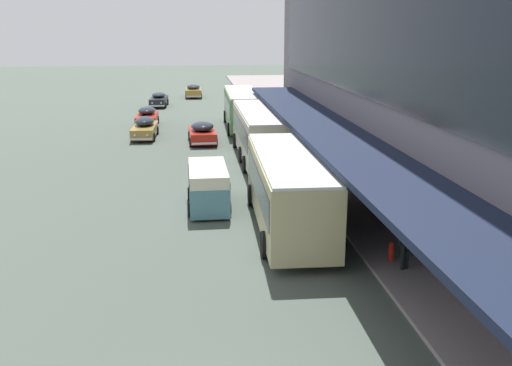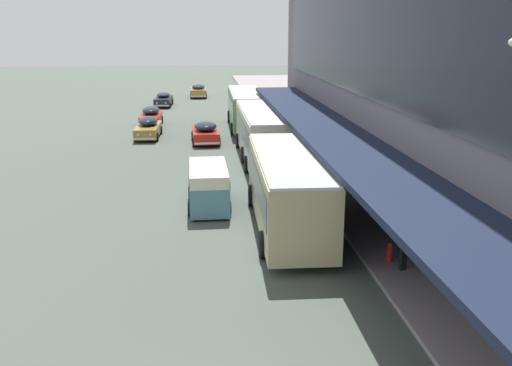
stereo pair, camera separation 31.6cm
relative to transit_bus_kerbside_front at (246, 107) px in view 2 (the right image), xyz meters
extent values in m
cube|color=#518D4E|center=(0.00, 0.00, -0.12)|extent=(2.69, 10.23, 2.61)
cube|color=black|center=(0.00, 0.00, 0.20)|extent=(2.72, 9.41, 1.15)
cube|color=silver|center=(0.00, 0.00, 1.24)|extent=(2.58, 10.23, 0.12)
cube|color=black|center=(0.07, 5.13, 0.94)|extent=(1.27, 0.08, 0.36)
cylinder|color=black|center=(-1.23, 3.48, -1.27)|extent=(0.26, 1.00, 1.00)
cylinder|color=black|center=(1.32, 3.45, -1.27)|extent=(0.26, 1.00, 1.00)
cylinder|color=black|center=(-1.32, -3.15, -1.27)|extent=(0.26, 1.00, 1.00)
cylinder|color=black|center=(1.23, -3.18, -1.27)|extent=(0.26, 1.00, 1.00)
cube|color=tan|center=(-0.31, -24.65, -0.08)|extent=(2.74, 9.87, 2.68)
cube|color=black|center=(-0.31, -24.65, 0.24)|extent=(2.76, 9.08, 1.18)
cube|color=silver|center=(-0.31, -24.65, 1.31)|extent=(2.64, 9.87, 0.12)
cube|color=black|center=(-0.20, -19.70, 1.01)|extent=(1.26, 0.09, 0.36)
cylinder|color=black|center=(-1.49, -21.28, -1.27)|extent=(0.27, 1.01, 1.00)
cylinder|color=black|center=(1.02, -21.34, -1.27)|extent=(0.27, 1.01, 1.00)
cylinder|color=black|center=(-1.64, -27.66, -1.27)|extent=(0.27, 1.01, 1.00)
cylinder|color=black|center=(0.87, -27.72, -1.27)|extent=(0.27, 1.01, 1.00)
cube|color=beige|center=(0.08, -11.61, -0.09)|extent=(2.58, 11.13, 2.67)
cube|color=black|center=(0.08, -11.61, 0.23)|extent=(2.62, 10.24, 1.18)
cube|color=silver|center=(0.08, -11.61, 1.30)|extent=(2.48, 11.13, 0.12)
cube|color=black|center=(0.07, -6.01, 1.00)|extent=(1.28, 0.06, 0.36)
cylinder|color=black|center=(-1.20, -7.83, -1.27)|extent=(0.25, 1.00, 1.00)
cylinder|color=black|center=(1.36, -7.82, -1.27)|extent=(0.25, 1.00, 1.00)
cylinder|color=black|center=(-1.19, -15.06, -1.27)|extent=(0.25, 1.00, 1.00)
cylinder|color=black|center=(1.37, -15.05, -1.27)|extent=(0.25, 1.00, 1.00)
cylinder|color=black|center=(-1.19, -12.44, -1.27)|extent=(0.25, 1.00, 1.00)
cylinder|color=black|center=(1.37, -12.44, -1.27)|extent=(0.25, 1.00, 1.00)
cube|color=olive|center=(-7.77, -3.42, -1.18)|extent=(1.81, 4.72, 0.74)
ellipsoid|color=#1E232D|center=(-7.76, -3.18, -0.52)|extent=(1.53, 2.62, 0.65)
cube|color=silver|center=(-7.85, -5.80, -1.40)|extent=(1.56, 0.18, 0.14)
cube|color=silver|center=(-7.68, -1.03, -1.40)|extent=(1.56, 0.18, 0.14)
sphere|color=silver|center=(-7.40, -5.78, -1.13)|extent=(0.18, 0.18, 0.18)
sphere|color=silver|center=(-8.30, -5.75, -1.13)|extent=(0.18, 0.18, 0.18)
cylinder|color=black|center=(-7.00, -4.89, -1.45)|extent=(0.16, 0.64, 0.64)
cylinder|color=black|center=(-8.64, -4.83, -1.45)|extent=(0.16, 0.64, 0.64)
cylinder|color=black|center=(-6.89, -2.00, -1.45)|extent=(0.16, 0.64, 0.64)
cylinder|color=black|center=(-8.53, -1.94, -1.45)|extent=(0.16, 0.64, 0.64)
cube|color=#B42216|center=(-3.45, -5.79, -1.19)|extent=(1.99, 4.25, 0.73)
ellipsoid|color=#1E232D|center=(-3.44, -6.00, -0.53)|extent=(1.70, 2.36, 0.64)
cube|color=silver|center=(-3.52, -3.65, -1.40)|extent=(1.75, 0.18, 0.14)
cube|color=silver|center=(-3.37, -7.93, -1.40)|extent=(1.75, 0.18, 0.14)
sphere|color=silver|center=(-4.03, -3.70, -1.14)|extent=(0.18, 0.18, 0.18)
sphere|color=silver|center=(-3.02, -3.67, -1.14)|extent=(0.18, 0.18, 0.18)
cylinder|color=black|center=(-4.41, -4.53, -1.45)|extent=(0.16, 0.64, 0.64)
cylinder|color=black|center=(-2.58, -4.46, -1.45)|extent=(0.16, 0.64, 0.64)
cylinder|color=black|center=(-4.32, -7.12, -1.45)|extent=(0.16, 0.64, 0.64)
cylinder|color=black|center=(-2.48, -7.06, -1.45)|extent=(0.16, 0.64, 0.64)
cube|color=olive|center=(-3.92, 22.64, -1.15)|extent=(1.84, 4.48, 0.82)
ellipsoid|color=#1E232D|center=(-3.91, 22.42, -0.50)|extent=(1.61, 2.47, 0.53)
cube|color=silver|center=(-3.93, 24.93, -1.40)|extent=(1.73, 0.13, 0.14)
cube|color=silver|center=(-3.90, 20.36, -1.40)|extent=(1.73, 0.13, 0.14)
sphere|color=silver|center=(-4.43, 24.90, -1.10)|extent=(0.18, 0.18, 0.18)
sphere|color=silver|center=(-3.43, 24.90, -1.10)|extent=(0.18, 0.18, 0.18)
cylinder|color=black|center=(-4.83, 24.03, -1.45)|extent=(0.14, 0.64, 0.64)
cylinder|color=black|center=(-3.01, 24.04, -1.45)|extent=(0.14, 0.64, 0.64)
cylinder|color=black|center=(-4.82, 21.25, -1.45)|extent=(0.14, 0.64, 0.64)
cylinder|color=black|center=(-3.00, 21.26, -1.45)|extent=(0.14, 0.64, 0.64)
cube|color=black|center=(-7.64, 14.67, -1.18)|extent=(1.83, 4.58, 0.75)
ellipsoid|color=#1E232D|center=(-7.63, 14.89, -0.57)|extent=(1.55, 2.54, 0.52)
cube|color=silver|center=(-7.74, 12.36, -1.40)|extent=(1.56, 0.19, 0.14)
cube|color=silver|center=(-7.54, 16.97, -1.40)|extent=(1.56, 0.19, 0.14)
sphere|color=silver|center=(-7.29, 12.37, -1.13)|extent=(0.18, 0.18, 0.18)
sphere|color=silver|center=(-8.19, 12.41, -1.13)|extent=(0.18, 0.18, 0.18)
cylinder|color=black|center=(-6.88, 13.23, -1.45)|extent=(0.17, 0.65, 0.64)
cylinder|color=black|center=(-8.52, 13.31, -1.45)|extent=(0.17, 0.65, 0.64)
cylinder|color=black|center=(-6.76, 16.03, -1.45)|extent=(0.17, 0.65, 0.64)
cylinder|color=black|center=(-8.40, 16.10, -1.45)|extent=(0.17, 0.65, 0.64)
cube|color=#B22011|center=(-7.97, 1.99, -1.15)|extent=(1.69, 4.45, 0.80)
ellipsoid|color=#1E232D|center=(-7.97, 2.21, -0.46)|extent=(1.48, 2.45, 0.64)
cube|color=silver|center=(-7.99, -0.28, -1.40)|extent=(1.58, 0.13, 0.14)
cube|color=silver|center=(-7.96, 4.26, -1.40)|extent=(1.58, 0.13, 0.14)
sphere|color=silver|center=(-7.53, -0.25, -1.10)|extent=(0.18, 0.18, 0.18)
sphere|color=silver|center=(-8.45, -0.25, -1.10)|extent=(0.18, 0.18, 0.18)
cylinder|color=black|center=(-7.15, 0.61, -1.45)|extent=(0.14, 0.64, 0.64)
cylinder|color=black|center=(-8.82, 0.62, -1.45)|extent=(0.14, 0.64, 0.64)
cylinder|color=black|center=(-7.13, 3.36, -1.45)|extent=(0.14, 0.64, 0.64)
cylinder|color=black|center=(-8.79, 3.37, -1.45)|extent=(0.14, 0.64, 0.64)
cube|color=teal|center=(-3.50, -21.41, -1.01)|extent=(1.80, 4.32, 1.29)
cube|color=#EAE7C6|center=(-3.50, -21.41, -0.23)|extent=(1.76, 4.23, 0.83)
cube|color=black|center=(-3.50, -21.41, -0.32)|extent=(1.83, 3.89, 0.41)
ellipsoid|color=teal|center=(-3.52, -19.31, -0.88)|extent=(1.62, 0.62, 1.11)
cylinder|color=black|center=(-4.39, -20.17, -1.45)|extent=(0.17, 0.64, 0.64)
cylinder|color=black|center=(-2.64, -20.15, -1.45)|extent=(0.17, 0.64, 0.64)
cylinder|color=black|center=(-4.36, -22.67, -1.45)|extent=(0.17, 0.64, 0.64)
cylinder|color=black|center=(-2.61, -22.65, -1.45)|extent=(0.17, 0.64, 0.64)
cylinder|color=black|center=(2.86, -29.58, -1.20)|extent=(0.16, 0.16, 0.85)
cylinder|color=black|center=(3.01, -29.53, -1.20)|extent=(0.16, 0.16, 0.85)
cube|color=black|center=(2.93, -29.56, -0.42)|extent=(0.46, 0.36, 0.70)
cylinder|color=black|center=(2.69, -29.65, -0.39)|extent=(0.10, 0.10, 0.63)
cylinder|color=black|center=(3.18, -29.47, -0.39)|extent=(0.10, 0.10, 0.63)
sphere|color=tan|center=(2.93, -29.56, 0.04)|extent=(0.22, 0.22, 0.22)
cylinder|color=black|center=(2.93, -29.56, 0.11)|extent=(0.33, 0.33, 0.02)
cylinder|color=black|center=(2.93, -29.56, 0.17)|extent=(0.21, 0.21, 0.12)
cylinder|color=red|center=(2.72, -28.81, -1.35)|extent=(0.20, 0.20, 0.55)
sphere|color=red|center=(2.72, -28.81, -1.01)|extent=(0.18, 0.18, 0.18)
cylinder|color=red|center=(2.72, -28.66, -1.32)|extent=(0.08, 0.10, 0.08)
cylinder|color=red|center=(2.72, -28.96, -1.32)|extent=(0.08, 0.10, 0.08)
camera|label=1|loc=(-4.12, -46.94, 6.36)|focal=40.00mm
camera|label=2|loc=(-3.81, -46.97, 6.36)|focal=40.00mm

